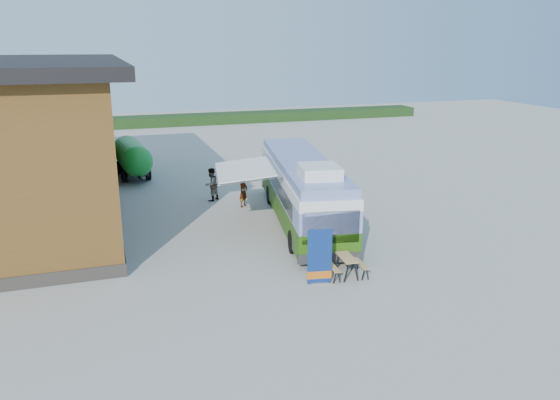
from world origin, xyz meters
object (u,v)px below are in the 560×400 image
object	(u,v)px
banner	(320,262)
person_b	(211,184)
picnic_table	(347,262)
person_a	(243,192)
bus	(302,188)
slurry_tanker	(132,156)

from	to	relation	value
banner	person_b	bearing A→B (deg)	107.21
banner	picnic_table	bearing A→B (deg)	23.06
banner	picnic_table	world-z (taller)	banner
banner	person_a	distance (m)	10.05
person_a	person_b	distance (m)	2.13
banner	person_b	xyz separation A→B (m)	(-1.50, 11.68, 0.06)
bus	person_a	xyz separation A→B (m)	(-1.97, 3.45, -0.92)
bus	banner	size ratio (longest dim) A/B	5.80
person_b	slurry_tanker	bearing A→B (deg)	-99.88
banner	person_b	world-z (taller)	banner
person_b	slurry_tanker	size ratio (longest dim) A/B	0.28
picnic_table	slurry_tanker	bearing A→B (deg)	112.99
banner	person_a	world-z (taller)	banner
person_a	slurry_tanker	distance (m)	9.98
picnic_table	person_a	distance (m)	9.86
bus	picnic_table	size ratio (longest dim) A/B	8.41
picnic_table	slurry_tanker	world-z (taller)	slurry_tanker
bus	slurry_tanker	bearing A→B (deg)	130.00
picnic_table	person_a	size ratio (longest dim) A/B	0.90
banner	slurry_tanker	distance (m)	19.37
bus	banner	world-z (taller)	bus
picnic_table	person_a	bearing A→B (deg)	101.65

